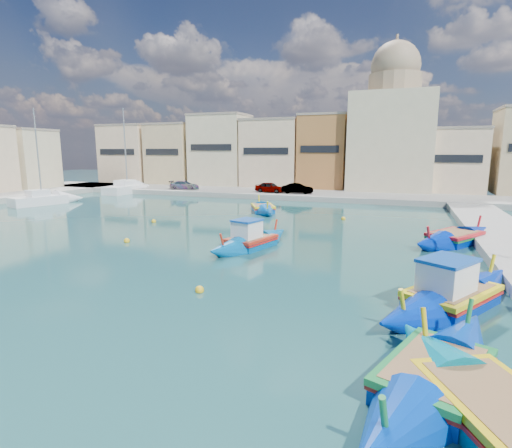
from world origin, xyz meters
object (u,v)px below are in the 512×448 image
at_px(luzzu_cyan_south, 495,416).
at_px(yacht_north, 135,189).
at_px(church_block, 392,128).
at_px(luzzu_turquoise_cabin, 451,298).
at_px(luzzu_green, 263,209).
at_px(yacht_midnorth, 54,200).
at_px(luzzu_blue_cabin, 251,242).
at_px(luzzu_cyan_mid, 455,239).
at_px(luzzu_blue_south, 434,379).

bearing_deg(luzzu_cyan_south, yacht_north, 134.73).
bearing_deg(church_block, luzzu_turquoise_cabin, -84.66).
relative_size(luzzu_green, yacht_north, 0.60).
distance_m(yacht_north, yacht_midnorth, 13.09).
distance_m(luzzu_turquoise_cabin, luzzu_blue_cabin, 11.67).
distance_m(luzzu_green, yacht_north, 24.94).
xyz_separation_m(luzzu_cyan_mid, luzzu_green, (-15.22, 8.03, -0.02)).
bearing_deg(luzzu_green, yacht_north, 154.10).
bearing_deg(luzzu_blue_south, yacht_north, 134.70).
bearing_deg(yacht_north, church_block, 16.81).
bearing_deg(luzzu_blue_cabin, yacht_midnorth, 157.56).
bearing_deg(luzzu_cyan_south, luzzu_turquoise_cabin, 91.50).
relative_size(luzzu_blue_south, luzzu_cyan_south, 1.07).
xyz_separation_m(luzzu_cyan_mid, yacht_midnorth, (-38.18, 5.84, 0.16)).
height_order(luzzu_blue_south, yacht_midnorth, yacht_midnorth).
xyz_separation_m(church_block, luzzu_blue_cabin, (-6.30, -34.04, -8.09)).
distance_m(luzzu_blue_cabin, luzzu_cyan_mid, 12.46).
distance_m(church_block, luzzu_blue_south, 46.53).
height_order(luzzu_blue_cabin, luzzu_blue_south, luzzu_blue_cabin).
xyz_separation_m(luzzu_cyan_mid, luzzu_cyan_south, (-1.09, -17.98, -0.00)).
relative_size(luzzu_turquoise_cabin, luzzu_blue_south, 1.03).
xyz_separation_m(luzzu_blue_cabin, luzzu_blue_south, (9.14, -11.68, -0.07)).
bearing_deg(yacht_north, yacht_midnorth, -92.33).
bearing_deg(luzzu_blue_cabin, yacht_north, 137.46).
xyz_separation_m(luzzu_green, yacht_midnorth, (-22.96, -2.18, 0.18)).
bearing_deg(church_block, luzzu_blue_cabin, -100.49).
distance_m(luzzu_turquoise_cabin, yacht_north, 47.24).
bearing_deg(yacht_midnorth, luzzu_green, 5.43).
bearing_deg(luzzu_blue_south, church_block, 93.55).
height_order(church_block, luzzu_cyan_south, church_block).
bearing_deg(luzzu_blue_cabin, church_block, 79.51).
height_order(luzzu_green, yacht_north, yacht_north).
bearing_deg(luzzu_blue_cabin, luzzu_blue_south, -51.96).
bearing_deg(luzzu_turquoise_cabin, yacht_north, 140.37).
bearing_deg(church_block, luzzu_cyan_south, -85.22).
relative_size(luzzu_turquoise_cabin, luzzu_blue_cabin, 1.15).
xyz_separation_m(luzzu_turquoise_cabin, luzzu_blue_cabin, (-10.04, 5.96, -0.03)).
height_order(luzzu_turquoise_cabin, yacht_north, yacht_north).
distance_m(luzzu_blue_cabin, yacht_midnorth, 29.08).
relative_size(church_block, luzzu_cyan_mid, 2.34).
relative_size(luzzu_blue_south, yacht_north, 0.71).
relative_size(luzzu_turquoise_cabin, yacht_midnorth, 0.82).
bearing_deg(yacht_midnorth, yacht_north, 87.67).
bearing_deg(luzzu_cyan_mid, luzzu_cyan_south, -93.45).
bearing_deg(luzzu_cyan_mid, yacht_midnorth, 171.30).
height_order(luzzu_cyan_mid, yacht_north, yacht_north).
height_order(church_block, luzzu_green, church_block).
height_order(luzzu_turquoise_cabin, luzzu_green, luzzu_turquoise_cabin).
distance_m(luzzu_green, yacht_midnorth, 23.07).
relative_size(church_block, luzzu_blue_south, 2.26).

